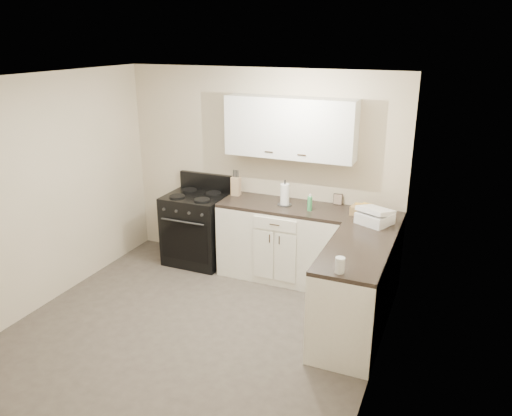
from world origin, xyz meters
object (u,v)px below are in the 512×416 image
at_px(knife_block, 236,186).
at_px(paper_towel, 285,195).
at_px(countertop_grill, 375,218).
at_px(stove, 197,229).
at_px(wicker_basket, 365,211).

bearing_deg(knife_block, paper_towel, -13.05).
distance_m(paper_towel, countertop_grill, 1.12).
height_order(stove, paper_towel, paper_towel).
relative_size(paper_towel, wicker_basket, 0.87).
xyz_separation_m(paper_towel, wicker_basket, (0.95, 0.03, -0.08)).
bearing_deg(knife_block, wicker_basket, -6.21).
distance_m(stove, paper_towel, 1.35).
distance_m(stove, wicker_basket, 2.21).
height_order(stove, wicker_basket, wicker_basket).
xyz_separation_m(knife_block, paper_towel, (0.70, -0.13, 0.01)).
height_order(stove, knife_block, knife_block).
relative_size(stove, wicker_basket, 3.09).
bearing_deg(countertop_grill, wicker_basket, 147.89).
relative_size(knife_block, wicker_basket, 0.79).
bearing_deg(paper_towel, stove, -178.75).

